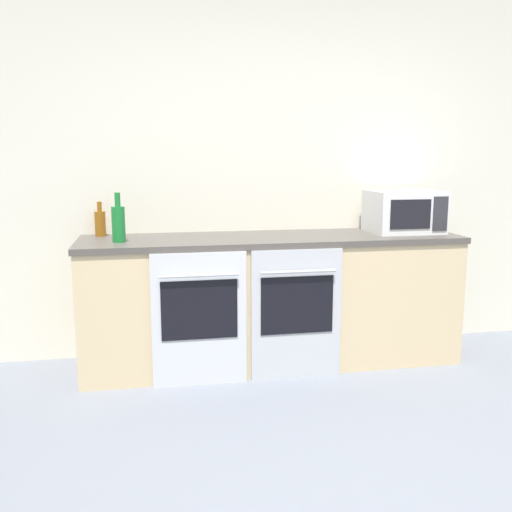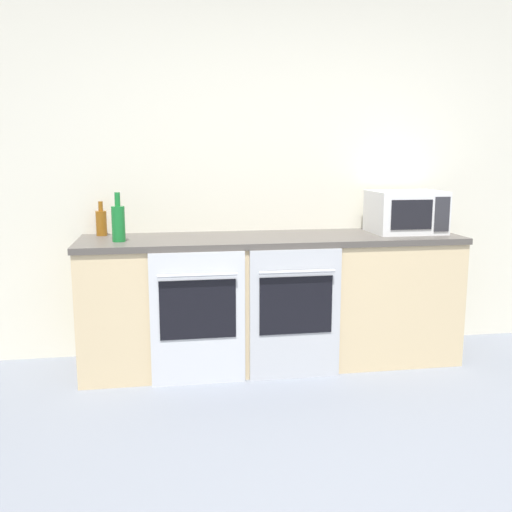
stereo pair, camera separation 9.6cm
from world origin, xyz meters
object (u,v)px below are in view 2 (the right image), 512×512
at_px(oven_right, 295,314).
at_px(bottle_amber, 101,222).
at_px(microwave, 406,212).
at_px(oven_left, 198,318).
at_px(bottle_green, 118,222).

height_order(oven_right, bottle_amber, bottle_amber).
bearing_deg(oven_right, microwave, 22.87).
distance_m(oven_left, microwave, 1.67).
bearing_deg(oven_left, microwave, 13.90).
relative_size(microwave, bottle_green, 1.55).
relative_size(oven_right, bottle_amber, 3.61).
relative_size(oven_right, bottle_green, 2.71).
relative_size(oven_right, microwave, 1.74).
bearing_deg(microwave, bottle_amber, 175.10).
bearing_deg(bottle_green, oven_left, -28.02).
height_order(oven_left, bottle_green, bottle_green).
bearing_deg(bottle_amber, bottle_green, -65.58).
relative_size(bottle_green, bottle_amber, 1.33).
distance_m(oven_left, bottle_amber, 1.00).
height_order(oven_left, bottle_amber, bottle_amber).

